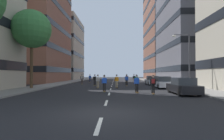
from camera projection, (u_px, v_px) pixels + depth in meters
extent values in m
plane|color=black|center=(112.00, 84.00, 30.95)|extent=(134.94, 134.94, 0.00)
cube|color=gray|center=(62.00, 83.00, 33.97)|extent=(3.54, 61.85, 0.14)
cube|color=gray|center=(164.00, 83.00, 33.56)|extent=(3.54, 61.85, 0.14)
cube|color=silver|center=(99.00, 125.00, 6.47)|extent=(0.16, 2.20, 0.01)
cube|color=silver|center=(106.00, 103.00, 11.47)|extent=(0.16, 2.20, 0.01)
cube|color=silver|center=(109.00, 94.00, 16.47)|extent=(0.16, 2.20, 0.01)
cube|color=silver|center=(111.00, 89.00, 21.47)|extent=(0.16, 2.20, 0.01)
cube|color=silver|center=(112.00, 86.00, 26.46)|extent=(0.16, 2.20, 0.01)
cube|color=silver|center=(112.00, 84.00, 31.46)|extent=(0.16, 2.20, 0.01)
cube|color=silver|center=(113.00, 83.00, 36.46)|extent=(0.16, 2.20, 0.01)
cube|color=silver|center=(113.00, 82.00, 41.46)|extent=(0.16, 2.20, 0.01)
cube|color=silver|center=(113.00, 81.00, 46.46)|extent=(0.16, 2.20, 0.01)
cube|color=silver|center=(114.00, 80.00, 51.45)|extent=(0.16, 2.20, 0.01)
cube|color=silver|center=(114.00, 80.00, 56.45)|extent=(0.16, 2.20, 0.01)
cube|color=brown|center=(31.00, 12.00, 39.89)|extent=(14.14, 17.11, 31.62)
cube|color=black|center=(30.00, 70.00, 39.62)|extent=(14.26, 17.23, 1.10)
cube|color=black|center=(30.00, 50.00, 39.71)|extent=(14.26, 17.23, 1.10)
cube|color=black|center=(30.00, 30.00, 39.80)|extent=(14.26, 17.23, 1.10)
cube|color=black|center=(31.00, 10.00, 39.90)|extent=(14.26, 17.23, 1.10)
cube|color=#B2A893|center=(59.00, 50.00, 59.47)|extent=(14.14, 17.03, 20.01)
cube|color=black|center=(58.00, 70.00, 59.32)|extent=(14.26, 17.15, 1.10)
cube|color=black|center=(59.00, 55.00, 59.43)|extent=(14.26, 17.15, 1.10)
cube|color=black|center=(59.00, 41.00, 59.53)|extent=(14.26, 17.15, 1.10)
cube|color=black|center=(59.00, 26.00, 59.63)|extent=(14.26, 17.15, 1.10)
cube|color=slate|center=(197.00, 28.00, 39.03)|extent=(14.14, 19.02, 23.88)
cube|color=black|center=(197.00, 69.00, 38.85)|extent=(14.26, 19.14, 1.10)
cube|color=black|center=(197.00, 48.00, 38.95)|extent=(14.26, 19.14, 1.10)
cube|color=black|center=(197.00, 26.00, 39.04)|extent=(14.26, 19.14, 1.10)
cube|color=black|center=(197.00, 5.00, 39.14)|extent=(14.26, 19.14, 1.10)
cube|color=brown|center=(170.00, 25.00, 58.87)|extent=(14.14, 21.45, 36.49)
cube|color=black|center=(170.00, 71.00, 58.55)|extent=(14.26, 21.57, 1.10)
cube|color=black|center=(170.00, 57.00, 58.64)|extent=(14.26, 21.57, 1.10)
cube|color=black|center=(170.00, 44.00, 58.73)|extent=(14.26, 21.57, 1.10)
cube|color=black|center=(170.00, 30.00, 58.83)|extent=(14.26, 21.57, 1.10)
cube|color=black|center=(170.00, 16.00, 58.92)|extent=(14.26, 21.57, 1.10)
cube|color=black|center=(169.00, 3.00, 59.02)|extent=(14.26, 21.57, 1.10)
cube|color=#B2B7BF|center=(152.00, 82.00, 29.93)|extent=(1.80, 4.40, 0.70)
cube|color=#2D3338|center=(152.00, 78.00, 29.79)|extent=(1.60, 2.10, 0.64)
cylinder|color=black|center=(146.00, 82.00, 31.39)|extent=(0.22, 0.64, 0.64)
cylinder|color=black|center=(155.00, 82.00, 31.35)|extent=(0.22, 0.64, 0.64)
cylinder|color=black|center=(149.00, 83.00, 28.49)|extent=(0.22, 0.64, 0.64)
cylinder|color=black|center=(159.00, 83.00, 28.46)|extent=(0.22, 0.64, 0.64)
cube|color=silver|center=(162.00, 84.00, 23.46)|extent=(1.80, 4.40, 0.70)
cube|color=#2D3338|center=(162.00, 79.00, 23.32)|extent=(1.60, 2.10, 0.64)
cylinder|color=black|center=(154.00, 85.00, 24.92)|extent=(0.22, 0.64, 0.64)
cylinder|color=black|center=(165.00, 85.00, 24.89)|extent=(0.22, 0.64, 0.64)
cylinder|color=black|center=(159.00, 86.00, 22.02)|extent=(0.22, 0.64, 0.64)
cylinder|color=black|center=(172.00, 86.00, 21.99)|extent=(0.22, 0.64, 0.64)
cube|color=black|center=(183.00, 88.00, 16.26)|extent=(1.80, 4.40, 0.70)
cube|color=#2D3338|center=(183.00, 81.00, 16.12)|extent=(1.60, 2.10, 0.64)
cylinder|color=black|center=(169.00, 89.00, 17.72)|extent=(0.22, 0.64, 0.64)
cylinder|color=black|center=(185.00, 89.00, 17.68)|extent=(0.22, 0.64, 0.64)
cylinder|color=black|center=(180.00, 92.00, 14.82)|extent=(0.22, 0.64, 0.64)
cylinder|color=black|center=(199.00, 92.00, 14.78)|extent=(0.22, 0.64, 0.64)
cylinder|color=#4C3823|center=(32.00, 65.00, 21.78)|extent=(0.36, 0.36, 5.63)
sphere|color=#387A3D|center=(32.00, 29.00, 21.87)|extent=(4.71, 4.71, 4.71)
cylinder|color=#3F3F44|center=(189.00, 61.00, 21.08)|extent=(0.16, 0.16, 6.50)
cylinder|color=#3F3F44|center=(182.00, 35.00, 21.16)|extent=(1.80, 0.10, 0.10)
ellipsoid|color=silver|center=(174.00, 36.00, 21.18)|extent=(0.50, 0.30, 0.24)
cube|color=brown|center=(136.00, 85.00, 27.34)|extent=(0.32, 0.92, 0.02)
cylinder|color=#D8BF4C|center=(136.00, 85.00, 27.66)|extent=(0.19, 0.09, 0.07)
cylinder|color=#D8BF4C|center=(137.00, 86.00, 27.02)|extent=(0.19, 0.09, 0.07)
cylinder|color=#594C47|center=(136.00, 83.00, 27.34)|extent=(0.16, 0.16, 0.80)
cylinder|color=#594C47|center=(137.00, 83.00, 27.36)|extent=(0.16, 0.16, 0.80)
cube|color=green|center=(136.00, 78.00, 27.36)|extent=(0.34, 0.24, 0.55)
cylinder|color=green|center=(135.00, 78.00, 27.39)|extent=(0.12, 0.24, 0.55)
cylinder|color=green|center=(138.00, 78.00, 27.44)|extent=(0.12, 0.24, 0.55)
sphere|color=#997051|center=(136.00, 75.00, 27.39)|extent=(0.22, 0.22, 0.22)
sphere|color=black|center=(136.00, 75.00, 27.39)|extent=(0.21, 0.21, 0.21)
cube|color=#3F72BF|center=(137.00, 78.00, 27.19)|extent=(0.28, 0.19, 0.40)
cube|color=brown|center=(127.00, 85.00, 27.18)|extent=(0.22, 0.90, 0.02)
cylinder|color=#D8BF4C|center=(126.00, 86.00, 27.50)|extent=(0.18, 0.07, 0.07)
cylinder|color=#D8BF4C|center=(127.00, 86.00, 26.86)|extent=(0.18, 0.07, 0.07)
cylinder|color=black|center=(126.00, 83.00, 27.19)|extent=(0.14, 0.14, 0.80)
cylinder|color=black|center=(127.00, 83.00, 27.19)|extent=(0.14, 0.14, 0.80)
cube|color=blue|center=(127.00, 78.00, 27.21)|extent=(0.32, 0.21, 0.55)
cylinder|color=blue|center=(125.00, 78.00, 27.26)|extent=(0.09, 0.23, 0.55)
cylinder|color=blue|center=(128.00, 78.00, 27.25)|extent=(0.09, 0.23, 0.55)
sphere|color=#997051|center=(127.00, 75.00, 27.24)|extent=(0.22, 0.22, 0.22)
sphere|color=black|center=(127.00, 75.00, 27.24)|extent=(0.21, 0.21, 0.21)
cube|color=brown|center=(90.00, 82.00, 38.95)|extent=(0.40, 0.92, 0.02)
cylinder|color=#D8BF4C|center=(90.00, 82.00, 39.26)|extent=(0.19, 0.11, 0.07)
cylinder|color=#D8BF4C|center=(89.00, 82.00, 38.64)|extent=(0.19, 0.11, 0.07)
cylinder|color=#2D334C|center=(90.00, 80.00, 38.98)|extent=(0.17, 0.17, 0.80)
cylinder|color=#2D334C|center=(90.00, 80.00, 38.93)|extent=(0.17, 0.17, 0.80)
cube|color=blue|center=(90.00, 77.00, 38.97)|extent=(0.36, 0.27, 0.55)
cylinder|color=blue|center=(89.00, 77.00, 39.07)|extent=(0.14, 0.24, 0.55)
cylinder|color=blue|center=(91.00, 77.00, 38.96)|extent=(0.14, 0.24, 0.55)
sphere|color=tan|center=(90.00, 75.00, 39.00)|extent=(0.22, 0.22, 0.22)
sphere|color=black|center=(90.00, 75.00, 39.00)|extent=(0.21, 0.21, 0.21)
cube|color=brown|center=(137.00, 92.00, 17.43)|extent=(0.29, 0.92, 0.02)
cylinder|color=#D8BF4C|center=(136.00, 92.00, 17.75)|extent=(0.19, 0.09, 0.07)
cylinder|color=#D8BF4C|center=(137.00, 93.00, 17.11)|extent=(0.19, 0.09, 0.07)
cylinder|color=black|center=(136.00, 88.00, 17.43)|extent=(0.15, 0.15, 0.80)
cylinder|color=black|center=(138.00, 88.00, 17.44)|extent=(0.15, 0.15, 0.80)
cube|color=blue|center=(137.00, 81.00, 17.45)|extent=(0.34, 0.23, 0.55)
cylinder|color=blue|center=(134.00, 81.00, 17.48)|extent=(0.11, 0.24, 0.55)
cylinder|color=blue|center=(139.00, 81.00, 17.52)|extent=(0.11, 0.24, 0.55)
sphere|color=beige|center=(137.00, 76.00, 17.48)|extent=(0.22, 0.22, 0.22)
sphere|color=black|center=(137.00, 76.00, 17.48)|extent=(0.21, 0.21, 0.21)
cube|color=brown|center=(134.00, 82.00, 36.78)|extent=(0.28, 0.91, 0.02)
cylinder|color=#D8BF4C|center=(134.00, 82.00, 37.10)|extent=(0.19, 0.09, 0.07)
cylinder|color=#D8BF4C|center=(134.00, 83.00, 36.46)|extent=(0.19, 0.09, 0.07)
cylinder|color=tan|center=(134.00, 80.00, 36.80)|extent=(0.15, 0.15, 0.80)
cylinder|color=tan|center=(134.00, 80.00, 36.78)|extent=(0.15, 0.15, 0.80)
cube|color=black|center=(134.00, 77.00, 36.80)|extent=(0.34, 0.23, 0.55)
cylinder|color=black|center=(133.00, 77.00, 36.87)|extent=(0.11, 0.24, 0.55)
cylinder|color=black|center=(135.00, 77.00, 36.82)|extent=(0.11, 0.24, 0.55)
sphere|color=#997051|center=(134.00, 75.00, 36.83)|extent=(0.22, 0.22, 0.22)
sphere|color=black|center=(134.00, 75.00, 36.83)|extent=(0.21, 0.21, 0.21)
cube|color=brown|center=(127.00, 82.00, 37.61)|extent=(0.39, 0.92, 0.02)
cylinder|color=#D8BF4C|center=(127.00, 82.00, 37.92)|extent=(0.19, 0.11, 0.07)
cylinder|color=#D8BF4C|center=(127.00, 82.00, 37.29)|extent=(0.19, 0.11, 0.07)
cylinder|color=#594C47|center=(126.00, 80.00, 37.64)|extent=(0.17, 0.17, 0.80)
cylinder|color=#594C47|center=(127.00, 80.00, 37.59)|extent=(0.17, 0.17, 0.80)
cube|color=red|center=(127.00, 77.00, 37.63)|extent=(0.36, 0.26, 0.55)
cylinder|color=red|center=(126.00, 77.00, 37.73)|extent=(0.14, 0.24, 0.55)
cylinder|color=red|center=(128.00, 77.00, 37.63)|extent=(0.14, 0.24, 0.55)
sphere|color=tan|center=(127.00, 75.00, 37.66)|extent=(0.22, 0.22, 0.22)
sphere|color=black|center=(127.00, 75.00, 37.66)|extent=(0.21, 0.21, 0.21)
cube|color=beige|center=(127.00, 77.00, 37.45)|extent=(0.29, 0.21, 0.40)
cube|color=brown|center=(153.00, 93.00, 16.34)|extent=(0.29, 0.92, 0.02)
cylinder|color=#D8BF4C|center=(153.00, 93.00, 16.66)|extent=(0.19, 0.09, 0.07)
cylinder|color=#D8BF4C|center=(153.00, 94.00, 16.03)|extent=(0.19, 0.09, 0.07)
cylinder|color=black|center=(152.00, 89.00, 16.36)|extent=(0.15, 0.15, 0.80)
cylinder|color=black|center=(154.00, 89.00, 16.34)|extent=(0.15, 0.15, 0.80)
cube|color=black|center=(153.00, 81.00, 16.37)|extent=(0.34, 0.23, 0.55)
cylinder|color=black|center=(151.00, 82.00, 16.44)|extent=(0.11, 0.24, 0.55)
cylinder|color=black|center=(155.00, 82.00, 16.39)|extent=(0.11, 0.24, 0.55)
sphere|color=tan|center=(153.00, 76.00, 16.40)|extent=(0.22, 0.22, 0.22)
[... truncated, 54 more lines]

